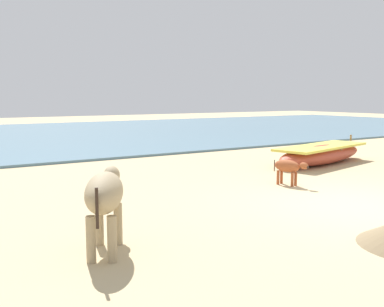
% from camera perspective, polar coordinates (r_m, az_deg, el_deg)
% --- Properties ---
extents(ground, '(80.00, 80.00, 0.00)m').
position_cam_1_polar(ground, '(9.07, 20.13, -6.21)').
color(ground, tan).
extents(sea_water, '(60.00, 20.00, 0.08)m').
position_cam_1_polar(sea_water, '(24.68, -16.22, 2.28)').
color(sea_water, slate).
rests_on(sea_water, ground).
extents(fishing_boat_1, '(4.35, 2.03, 0.76)m').
position_cam_1_polar(fishing_boat_1, '(14.30, 15.89, -0.03)').
color(fishing_boat_1, '#B74733').
rests_on(fishing_boat_1, ground).
extents(cow_adult_dun, '(1.09, 1.53, 1.06)m').
position_cam_1_polar(cow_adult_dun, '(6.04, -10.83, -5.08)').
color(cow_adult_dun, tan).
rests_on(cow_adult_dun, ground).
extents(calf_near_rust, '(0.40, 0.90, 0.59)m').
position_cam_1_polar(calf_near_rust, '(10.63, 11.96, -1.67)').
color(calf_near_rust, '#9E4C28').
rests_on(calf_near_rust, ground).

